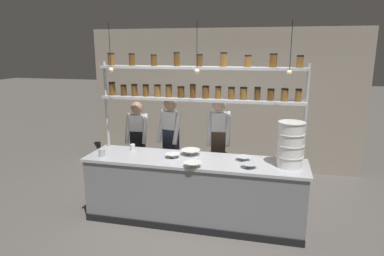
% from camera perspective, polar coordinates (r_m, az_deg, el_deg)
% --- Properties ---
extents(ground_plane, '(40.00, 40.00, 0.00)m').
position_cam_1_polar(ground_plane, '(5.11, 0.32, -15.05)').
color(ground_plane, '#5B5651').
extents(back_wall, '(5.47, 0.12, 2.80)m').
position_cam_1_polar(back_wall, '(6.97, 4.96, 4.74)').
color(back_wall, '#9E9384').
rests_on(back_wall, ground_plane).
extents(prep_counter, '(3.07, 0.76, 0.92)m').
position_cam_1_polar(prep_counter, '(4.91, 0.33, -10.32)').
color(prep_counter, gray).
rests_on(prep_counter, ground_plane).
extents(spice_shelf_unit, '(2.95, 0.28, 2.36)m').
position_cam_1_polar(spice_shelf_unit, '(4.86, 1.18, 6.78)').
color(spice_shelf_unit, '#B7BABF').
rests_on(spice_shelf_unit, ground_plane).
extents(chef_left, '(0.38, 0.30, 1.56)m').
position_cam_1_polar(chef_left, '(5.82, -9.03, -2.22)').
color(chef_left, black).
rests_on(chef_left, ground_plane).
extents(chef_center, '(0.40, 0.33, 1.67)m').
position_cam_1_polar(chef_center, '(5.54, -3.56, -2.06)').
color(chef_center, black).
rests_on(chef_center, ground_plane).
extents(chef_right, '(0.39, 0.32, 1.69)m').
position_cam_1_polar(chef_right, '(5.37, 4.41, -2.44)').
color(chef_right, black).
rests_on(chef_right, ground_plane).
extents(container_stack, '(0.34, 0.34, 0.59)m').
position_cam_1_polar(container_stack, '(4.55, 16.10, -2.67)').
color(container_stack, white).
rests_on(container_stack, prep_counter).
extents(prep_bowl_near_left, '(0.28, 0.28, 0.08)m').
position_cam_1_polar(prep_bowl_near_left, '(4.93, -0.22, -4.06)').
color(prep_bowl_near_left, white).
rests_on(prep_bowl_near_left, prep_counter).
extents(prep_bowl_center_front, '(0.20, 0.20, 0.06)m').
position_cam_1_polar(prep_bowl_center_front, '(4.47, 9.51, -6.22)').
color(prep_bowl_center_front, '#B2B7BC').
rests_on(prep_bowl_center_front, prep_counter).
extents(prep_bowl_center_back, '(0.21, 0.21, 0.06)m').
position_cam_1_polar(prep_bowl_center_back, '(4.82, -3.25, -4.61)').
color(prep_bowl_center_back, white).
rests_on(prep_bowl_center_back, prep_counter).
extents(prep_bowl_near_right, '(0.20, 0.20, 0.06)m').
position_cam_1_polar(prep_bowl_near_right, '(4.75, 8.59, -5.03)').
color(prep_bowl_near_right, silver).
rests_on(prep_bowl_near_right, prep_counter).
extents(prep_bowl_far_left, '(0.24, 0.24, 0.07)m').
position_cam_1_polar(prep_bowl_far_left, '(4.43, 0.14, -6.13)').
color(prep_bowl_far_left, silver).
rests_on(prep_bowl_far_left, prep_counter).
extents(serving_cup_front, '(0.09, 0.09, 0.11)m').
position_cam_1_polar(serving_cup_front, '(5.02, -14.77, -4.00)').
color(serving_cup_front, '#B2B7BC').
rests_on(serving_cup_front, prep_counter).
extents(serving_cup_by_board, '(0.07, 0.07, 0.09)m').
position_cam_1_polar(serving_cup_by_board, '(5.22, -9.86, -3.16)').
color(serving_cup_by_board, silver).
rests_on(serving_cup_by_board, prep_counter).
extents(pendant_light_row, '(2.45, 0.07, 0.66)m').
position_cam_1_polar(pendant_light_row, '(4.51, 0.58, 9.85)').
color(pendant_light_row, black).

